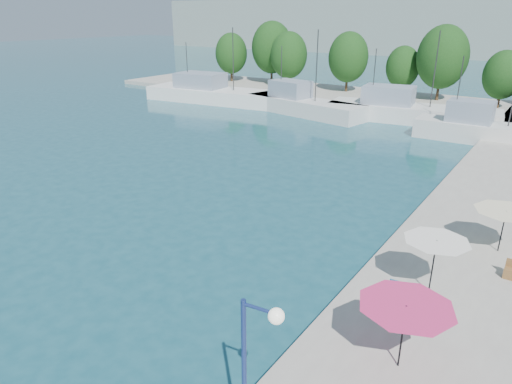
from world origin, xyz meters
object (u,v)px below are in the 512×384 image
Objects in this scene: trawler_01 at (217,94)px; trawler_03 at (407,112)px; umbrella_white at (436,246)px; umbrella_cream at (505,216)px; trawler_02 at (302,105)px; trawler_04 at (486,131)px; umbrella_pink at (405,313)px; street_lamp at (256,360)px.

trawler_01 is 1.16× the size of trawler_03.
umbrella_cream is (1.78, 5.61, -0.30)m from umbrella_white.
umbrella_cream is at bearing -34.45° from trawler_02.
trawler_04 reaches higher than umbrella_cream.
trawler_02 is 5.58× the size of umbrella_cream.
trawler_02 is 20.99m from trawler_04.
trawler_03 is 6.17× the size of umbrella_pink.
trawler_01 is at bearing 174.94° from trawler_04.
trawler_02 is 6.18× the size of umbrella_white.
trawler_04 is 5.18× the size of umbrella_white.
umbrella_white is at bearing 75.67° from street_lamp.
trawler_04 reaches higher than umbrella_white.
street_lamp is (1.44, -40.26, 3.01)m from trawler_04.
trawler_01 is at bearing 135.80° from umbrella_pink.
trawler_02 is 0.86× the size of trawler_03.
trawler_02 reaches higher than umbrella_cream.
trawler_04 is (20.92, -1.79, 0.00)m from trawler_02.
trawler_01 and trawler_03 have the same top height.
trawler_04 is at bearing 6.04° from trawler_02.
trawler_01 is 7.52× the size of umbrella_cream.
trawler_02 is (13.62, -0.32, 0.00)m from trawler_01.
street_lamp is (22.36, -42.05, 3.02)m from trawler_02.
trawler_02 is 36.38m from umbrella_cream.
trawler_02 is 3.22× the size of street_lamp.
trawler_02 reaches higher than umbrella_white.
umbrella_white is at bearing -107.62° from umbrella_cream.
umbrella_cream is at bearing -41.19° from trawler_01.
street_lamp is (-1.40, -10.57, 1.31)m from umbrella_white.
trawler_04 is 34.76m from umbrella_pink.
umbrella_cream is at bearing 72.08° from street_lamp.
umbrella_pink is at bearing -97.75° from umbrella_cream.
trawler_01 is 47.13m from umbrella_cream.
trawler_02 is at bearing 111.20° from street_lamp.
umbrella_pink is 6.11m from street_lamp.
trawler_04 reaches higher than street_lamp.
trawler_04 is at bearing 85.24° from street_lamp.
trawler_02 is 12.29m from trawler_03.
trawler_01 is at bearing 146.22° from umbrella_cream.
trawler_03 is 7.21× the size of umbrella_white.
umbrella_cream is (13.68, -29.08, 1.41)m from trawler_03.
trawler_03 is 46.56m from street_lamp.
trawler_04 is 40.40m from street_lamp.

